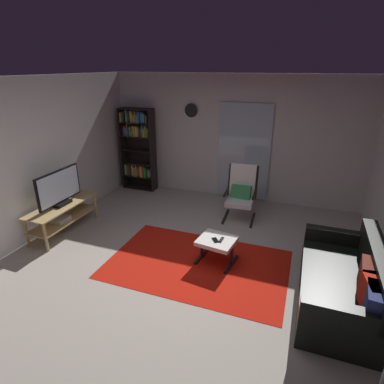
{
  "coord_description": "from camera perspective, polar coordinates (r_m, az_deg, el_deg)",
  "views": [
    {
      "loc": [
        1.47,
        -3.62,
        2.74
      ],
      "look_at": [
        -0.14,
        0.77,
        0.87
      ],
      "focal_mm": 29.64,
      "sensor_mm": 36.0,
      "label": 1
    }
  ],
  "objects": [
    {
      "name": "lounge_armchair",
      "position": [
        6.03,
        8.85,
        0.14
      ],
      "size": [
        0.6,
        0.68,
        1.02
      ],
      "color": "black",
      "rests_on": "ground"
    },
    {
      "name": "cell_phone",
      "position": [
        4.65,
        4.22,
        -8.62
      ],
      "size": [
        0.14,
        0.15,
        0.01
      ],
      "primitive_type": "cube",
      "rotation": [
        0.0,
        0.0,
        0.62
      ],
      "color": "black",
      "rests_on": "ottoman"
    },
    {
      "name": "leather_sofa",
      "position": [
        4.34,
        25.91,
        -14.88
      ],
      "size": [
        0.88,
        1.77,
        0.8
      ],
      "color": "black",
      "rests_on": "ground"
    },
    {
      "name": "ottoman",
      "position": [
        4.72,
        4.49,
        -9.14
      ],
      "size": [
        0.58,
        0.55,
        0.38
      ],
      "color": "white",
      "rests_on": "ground"
    },
    {
      "name": "television",
      "position": [
        5.8,
        -22.78,
        0.56
      ],
      "size": [
        0.2,
        0.97,
        0.61
      ],
      "color": "black",
      "rests_on": "tv_stand"
    },
    {
      "name": "tv_remote",
      "position": [
        4.66,
        5.31,
        -8.54
      ],
      "size": [
        0.05,
        0.15,
        0.02
      ],
      "primitive_type": "cube",
      "rotation": [
        0.0,
        0.0,
        -0.06
      ],
      "color": "black",
      "rests_on": "ottoman"
    },
    {
      "name": "wall_left",
      "position": [
        5.71,
        -27.92,
        4.67
      ],
      "size": [
        0.06,
        6.0,
        2.6
      ],
      "primitive_type": "cube",
      "color": "silver",
      "rests_on": "ground"
    },
    {
      "name": "wall_clock",
      "position": [
        6.93,
        -0.14,
        14.48
      ],
      "size": [
        0.29,
        0.03,
        0.29
      ],
      "color": "silver"
    },
    {
      "name": "bookshelf_near_tv",
      "position": [
        7.43,
        -9.63,
        8.1
      ],
      "size": [
        0.78,
        0.3,
        1.87
      ],
      "color": "black",
      "rests_on": "ground"
    },
    {
      "name": "glass_door_panel",
      "position": [
        6.78,
        9.27,
        7.14
      ],
      "size": [
        1.1,
        0.01,
        2.0
      ],
      "primitive_type": "cube",
      "color": "silver"
    },
    {
      "name": "tv_stand",
      "position": [
        5.96,
        -22.26,
        -3.65
      ],
      "size": [
        0.49,
        1.37,
        0.51
      ],
      "color": "tan",
      "rests_on": "ground"
    },
    {
      "name": "area_rug",
      "position": [
        4.81,
        0.95,
        -12.81
      ],
      "size": [
        2.61,
        1.67,
        0.01
      ],
      "primitive_type": "cube",
      "color": "red",
      "rests_on": "ground"
    },
    {
      "name": "wall_back",
      "position": [
        6.84,
        7.44,
        9.52
      ],
      "size": [
        5.6,
        0.06,
        2.6
      ],
      "primitive_type": "cube",
      "color": "silver",
      "rests_on": "ground"
    },
    {
      "name": "ground_plane",
      "position": [
        4.77,
        -1.61,
        -13.2
      ],
      "size": [
        7.02,
        7.02,
        0.0
      ],
      "primitive_type": "plane",
      "color": "#ADA296"
    }
  ]
}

